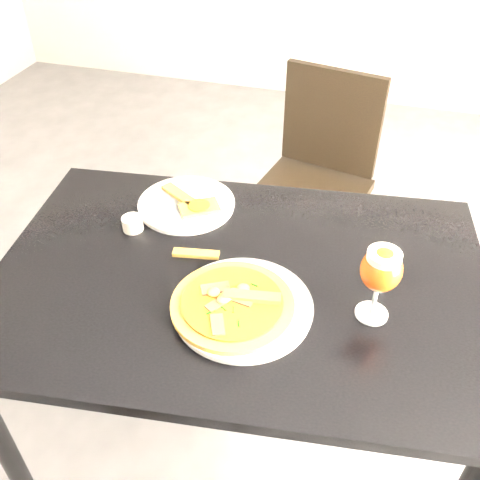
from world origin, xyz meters
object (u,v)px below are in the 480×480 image
(pizza, at_px, (233,304))
(beer_glass, at_px, (381,270))
(dining_table, at_px, (239,300))
(chair_far, at_px, (316,177))

(pizza, bearing_deg, beer_glass, 14.70)
(dining_table, relative_size, beer_glass, 6.94)
(chair_far, xyz_separation_m, pizza, (-0.03, -1.01, 0.29))
(chair_far, xyz_separation_m, beer_glass, (0.27, -0.93, 0.39))
(dining_table, distance_m, beer_glass, 0.39)
(chair_far, bearing_deg, beer_glass, -62.06)
(dining_table, xyz_separation_m, chair_far, (0.06, 0.89, -0.17))
(chair_far, bearing_deg, dining_table, -81.51)
(dining_table, relative_size, pizza, 4.66)
(dining_table, distance_m, pizza, 0.17)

